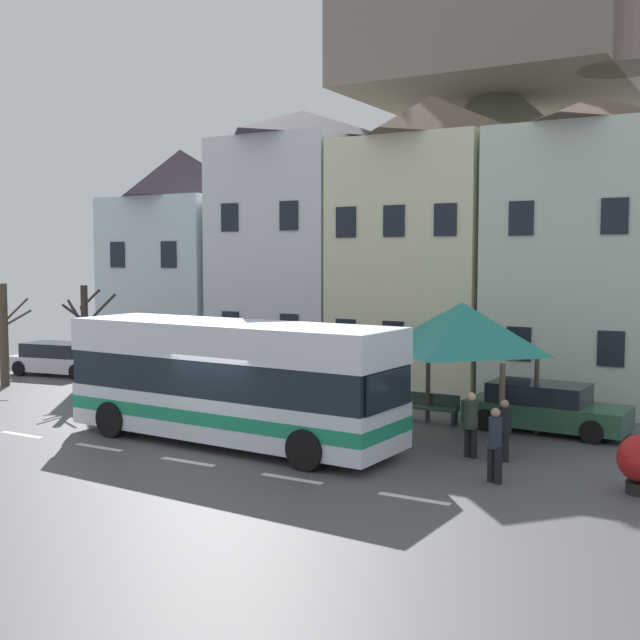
% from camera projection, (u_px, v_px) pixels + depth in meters
% --- Properties ---
extents(ground_plane, '(40.00, 60.00, 0.07)m').
position_uv_depth(ground_plane, '(222.00, 451.00, 20.75)').
color(ground_plane, '#504E51').
extents(townhouse_00, '(5.69, 5.06, 9.78)m').
position_uv_depth(townhouse_00, '(181.00, 260.00, 35.67)').
color(townhouse_00, silver).
rests_on(townhouse_00, ground_plane).
extents(townhouse_01, '(5.46, 6.63, 11.08)m').
position_uv_depth(townhouse_01, '(303.00, 245.00, 33.37)').
color(townhouse_01, silver).
rests_on(townhouse_01, ground_plane).
extents(townhouse_02, '(5.67, 6.59, 11.11)m').
position_uv_depth(townhouse_02, '(429.00, 243.00, 30.54)').
color(townhouse_02, beige).
rests_on(townhouse_02, ground_plane).
extents(townhouse_03, '(5.69, 6.69, 10.49)m').
position_uv_depth(townhouse_03, '(588.00, 251.00, 27.69)').
color(townhouse_03, beige).
rests_on(townhouse_03, ground_plane).
extents(hilltop_castle, '(33.61, 33.61, 22.94)m').
position_uv_depth(hilltop_castle, '(496.00, 196.00, 46.25)').
color(hilltop_castle, '#6D7156').
rests_on(hilltop_castle, ground_plane).
extents(transit_bus, '(9.75, 3.12, 3.28)m').
position_uv_depth(transit_bus, '(231.00, 382.00, 21.39)').
color(transit_bus, white).
rests_on(transit_bus, ground_plane).
extents(bus_shelter, '(3.60, 3.60, 3.78)m').
position_uv_depth(bus_shelter, '(462.00, 328.00, 21.83)').
color(bus_shelter, '#473D33').
rests_on(bus_shelter, ground_plane).
extents(parked_car_01, '(4.59, 2.11, 1.39)m').
position_uv_depth(parked_car_01, '(544.00, 408.00, 22.95)').
color(parked_car_01, '#2D553B').
rests_on(parked_car_01, ground_plane).
extents(parked_car_02, '(4.28, 2.44, 1.37)m').
position_uv_depth(parked_car_02, '(170.00, 370.00, 30.58)').
color(parked_car_02, '#325735').
rests_on(parked_car_02, ground_plane).
extents(parked_car_03, '(3.97, 2.04, 1.33)m').
position_uv_depth(parked_car_03, '(279.00, 379.00, 28.51)').
color(parked_car_03, silver).
rests_on(parked_car_03, ground_plane).
extents(parked_car_04, '(4.67, 2.46, 1.37)m').
position_uv_depth(parked_car_04, '(60.00, 359.00, 33.94)').
color(parked_car_04, white).
rests_on(parked_car_04, ground_plane).
extents(pedestrian_00, '(0.37, 0.30, 1.69)m').
position_uv_depth(pedestrian_00, '(495.00, 445.00, 17.67)').
color(pedestrian_00, black).
rests_on(pedestrian_00, ground_plane).
extents(pedestrian_01, '(0.35, 0.35, 1.52)m').
position_uv_depth(pedestrian_01, '(504.00, 427.00, 19.58)').
color(pedestrian_01, black).
rests_on(pedestrian_01, ground_plane).
extents(pedestrian_02, '(0.36, 0.35, 1.65)m').
position_uv_depth(pedestrian_02, '(471.00, 422.00, 19.89)').
color(pedestrian_02, black).
rests_on(pedestrian_02, ground_plane).
extents(public_bench, '(1.70, 0.48, 0.87)m').
position_uv_depth(public_bench, '(431.00, 407.00, 24.15)').
color(public_bench, '#33473D').
rests_on(public_bench, ground_plane).
extents(bare_tree_00, '(1.33, 2.35, 4.00)m').
position_uv_depth(bare_tree_00, '(4.00, 333.00, 30.88)').
color(bare_tree_00, brown).
rests_on(bare_tree_00, ground_plane).
extents(bare_tree_01, '(2.06, 1.87, 4.01)m').
position_uv_depth(bare_tree_01, '(85.00, 335.00, 28.62)').
color(bare_tree_01, '#382D28').
rests_on(bare_tree_01, ground_plane).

